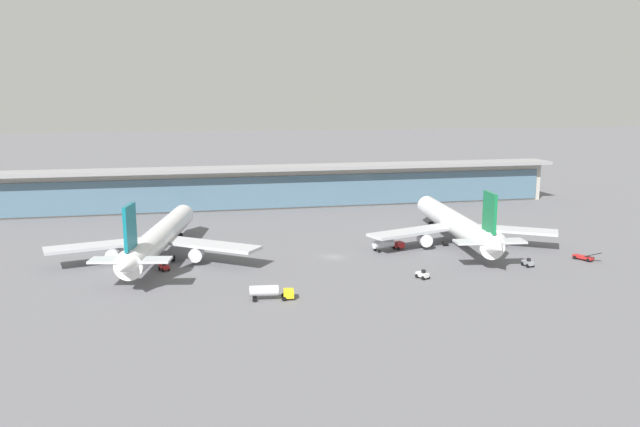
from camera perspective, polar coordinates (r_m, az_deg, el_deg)
The scene contains 10 objects.
ground_plane at distance 153.44m, azimuth 1.24°, elevation -4.04°, with size 1200.00×1200.00×0.00m, color slate.
airliner_left_stand at distance 154.50m, azimuth -14.66°, elevation -2.15°, with size 50.23×66.17×17.72m.
airliner_centre_stand at distance 169.39m, azimuth 12.48°, elevation -0.95°, with size 50.86×66.56×17.72m.
service_truck_near_nose_red at distance 160.09m, azimuth 6.22°, elevation -2.85°, with size 8.89×4.27×2.95m.
service_truck_under_wing_red at distance 163.23m, azimuth 23.26°, elevation -3.73°, with size 4.25×6.69×2.70m.
service_truck_mid_apron_yellow at distance 121.51m, azimuth -4.69°, elevation -7.21°, with size 8.79×3.32×2.95m.
service_truck_by_tail_white at distance 136.98m, azimuth 9.47°, elevation -5.61°, with size 2.67×3.29×2.05m.
service_truck_on_taxiway_red at distance 145.65m, azimuth -14.25°, elevation -4.82°, with size 2.74×3.31×2.05m.
service_truck_at_far_stand_grey at distance 152.64m, azimuth 18.69°, elevation -4.35°, with size 1.96×3.00×2.05m.
terminal_building at distance 221.14m, azimuth -3.14°, elevation 2.57°, with size 201.92×12.80×15.20m.
Camera 1 is at (-35.00, -144.24, 38.90)m, focal length 34.54 mm.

